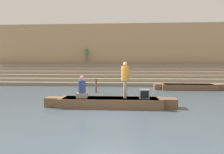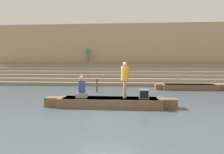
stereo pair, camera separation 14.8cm
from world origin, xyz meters
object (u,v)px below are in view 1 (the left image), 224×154
(tv_set, at_px, (144,94))
(moored_boat_shore, at_px, (188,87))
(mooring_post, at_px, (96,86))
(person_on_steps, at_px, (87,54))
(person_rowing, at_px, (82,89))
(rowboat_main, at_px, (110,102))
(person_standing, at_px, (125,77))

(tv_set, distance_m, moored_boat_shore, 8.09)
(mooring_post, distance_m, person_on_steps, 9.58)
(tv_set, height_order, moored_boat_shore, tv_set)
(moored_boat_shore, height_order, person_on_steps, person_on_steps)
(person_rowing, relative_size, moored_boat_shore, 0.20)
(mooring_post, xyz_separation_m, person_on_steps, (-2.33, 8.91, 2.62))
(moored_boat_shore, bearing_deg, person_on_steps, 139.18)
(rowboat_main, xyz_separation_m, mooring_post, (-1.40, 5.03, 0.24))
(person_rowing, height_order, moored_boat_shore, person_rowing)
(rowboat_main, relative_size, person_rowing, 5.79)
(moored_boat_shore, bearing_deg, person_rowing, -137.39)
(person_on_steps, bearing_deg, rowboat_main, -96.45)
(mooring_post, bearing_deg, person_standing, -66.95)
(rowboat_main, bearing_deg, tv_set, -1.61)
(person_standing, distance_m, moored_boat_shore, 8.47)
(person_rowing, xyz_separation_m, moored_boat_shore, (6.78, 7.13, -0.62))
(tv_set, bearing_deg, mooring_post, 116.60)
(rowboat_main, distance_m, person_rowing, 1.45)
(person_standing, relative_size, mooring_post, 1.80)
(moored_boat_shore, xyz_separation_m, person_on_steps, (-9.19, 6.92, 2.86))
(rowboat_main, relative_size, mooring_post, 6.54)
(person_standing, distance_m, mooring_post, 5.41)
(person_rowing, relative_size, mooring_post, 1.13)
(rowboat_main, xyz_separation_m, person_rowing, (-1.31, -0.11, 0.62))
(person_standing, bearing_deg, person_rowing, -162.61)
(person_rowing, relative_size, person_on_steps, 0.65)
(person_standing, relative_size, tv_set, 3.76)
(rowboat_main, distance_m, moored_boat_shore, 8.90)
(rowboat_main, bearing_deg, person_standing, 10.65)
(person_on_steps, bearing_deg, person_rowing, -101.67)
(rowboat_main, distance_m, mooring_post, 5.22)
(person_rowing, relative_size, tv_set, 2.36)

